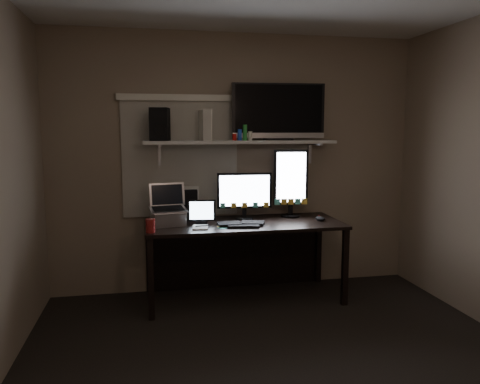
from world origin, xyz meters
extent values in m
plane|color=black|center=(0.00, 0.00, 0.00)|extent=(3.60, 3.60, 0.00)
plane|color=#796757|center=(0.00, 1.80, 1.25)|extent=(3.60, 0.00, 3.60)
cube|color=beige|center=(-0.55, 1.79, 1.30)|extent=(1.10, 0.02, 1.10)
cube|color=black|center=(0.00, 1.43, 0.71)|extent=(1.80, 0.75, 0.03)
cube|color=black|center=(0.00, 1.78, 0.35)|extent=(1.80, 0.02, 0.70)
cube|color=black|center=(-0.86, 1.09, 0.35)|extent=(0.05, 0.05, 0.70)
cube|color=black|center=(0.86, 1.09, 0.35)|extent=(0.05, 0.05, 0.70)
cube|color=black|center=(-0.86, 1.76, 0.35)|extent=(0.05, 0.05, 0.70)
cube|color=black|center=(0.86, 1.76, 0.35)|extent=(0.05, 0.05, 0.70)
cube|color=beige|center=(0.00, 1.62, 1.46)|extent=(1.80, 0.35, 0.03)
cube|color=black|center=(0.03, 1.57, 0.96)|extent=(0.52, 0.10, 0.46)
cube|color=black|center=(0.50, 1.62, 1.07)|extent=(0.34, 0.10, 0.67)
cube|color=black|center=(-0.05, 1.31, 0.74)|extent=(0.45, 0.23, 0.03)
ellipsoid|color=black|center=(0.72, 1.36, 0.75)|extent=(0.10, 0.13, 0.04)
cube|color=silver|center=(-0.42, 1.26, 0.74)|extent=(0.16, 0.20, 0.01)
cube|color=black|center=(-0.40, 1.43, 0.84)|extent=(0.27, 0.14, 0.22)
cube|color=black|center=(-0.52, 1.72, 0.88)|extent=(0.24, 0.11, 0.30)
cube|color=#ADACB1|center=(-0.69, 1.44, 0.91)|extent=(0.36, 0.31, 0.36)
cylinder|color=maroon|center=(-0.85, 1.16, 0.79)|extent=(0.10, 0.10, 0.12)
cube|color=black|center=(0.37, 1.62, 1.75)|extent=(0.90, 0.21, 0.53)
cube|color=beige|center=(-0.32, 1.65, 1.62)|extent=(0.10, 0.24, 0.28)
cube|color=black|center=(-0.74, 1.61, 1.63)|extent=(0.20, 0.23, 0.30)
camera|label=1|loc=(-0.86, -2.73, 1.59)|focal=35.00mm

